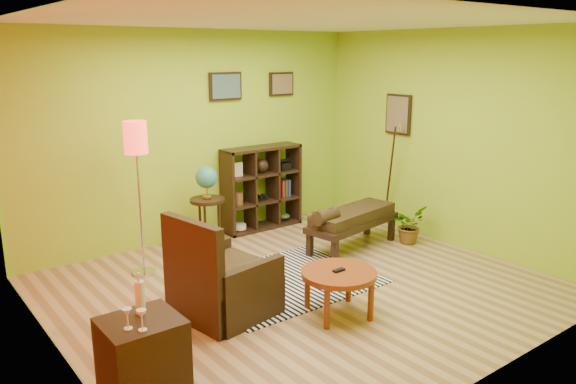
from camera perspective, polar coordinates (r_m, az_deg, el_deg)
ground at (r=6.23m, az=1.34°, el=-9.65°), size 5.00×5.00×0.00m
room_shell at (r=5.70m, az=0.62°, el=6.97°), size 5.04×4.54×2.82m
zebra_rug at (r=6.37m, az=-0.44°, el=-9.04°), size 1.96×1.51×0.01m
coffee_table at (r=5.50m, az=5.18°, el=-8.61°), size 0.73×0.73×0.47m
armchair at (r=5.54m, az=-6.89°, el=-9.34°), size 0.98×0.98×1.03m
side_cabinet at (r=4.38m, az=-14.52°, el=-16.21°), size 0.55×0.50×0.96m
floor_lamp at (r=6.41m, az=-15.15°, el=3.98°), size 0.27×0.27×1.77m
globe_table at (r=7.25m, az=-8.25°, el=0.53°), size 0.45×0.45×1.09m
cube_shelf at (r=8.11m, az=-2.59°, el=0.45°), size 1.20×0.35×1.20m
bench at (r=7.30m, az=6.41°, el=-2.69°), size 1.46×0.72×0.65m
potted_plant at (r=7.73m, az=12.15°, el=-3.65°), size 0.57×0.60×0.39m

